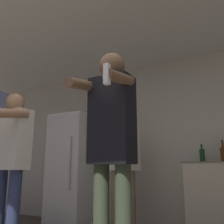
# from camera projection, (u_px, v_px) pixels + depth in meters

# --- Properties ---
(wall_back) EXTENTS (7.00, 0.06, 2.55)m
(wall_back) POSITION_uv_depth(u_px,v_px,m) (161.00, 142.00, 3.85)
(wall_back) COLOR beige
(wall_back) RESTS_ON ground_plane
(ceiling_slab) EXTENTS (7.00, 3.50, 0.05)m
(ceiling_slab) POSITION_uv_depth(u_px,v_px,m) (115.00, 14.00, 2.83)
(ceiling_slab) COLOR silver
(ceiling_slab) RESTS_ON wall_back
(refrigerator) EXTENTS (0.64, 0.73, 1.73)m
(refrigerator) POSITION_uv_depth(u_px,v_px,m) (74.00, 169.00, 4.05)
(refrigerator) COLOR white
(refrigerator) RESTS_ON ground_plane
(bottle_brown_liquor) EXTENTS (0.07, 0.07, 0.24)m
(bottle_brown_liquor) POSITION_uv_depth(u_px,v_px,m) (202.00, 155.00, 3.31)
(bottle_brown_liquor) COLOR #194723
(bottle_brown_liquor) RESTS_ON counter
(bottle_red_label) EXTENTS (0.08, 0.08, 0.28)m
(bottle_red_label) POSITION_uv_depth(u_px,v_px,m) (223.00, 154.00, 3.19)
(bottle_red_label) COLOR #563314
(bottle_red_label) RESTS_ON counter
(person_woman_foreground) EXTENTS (0.40, 0.47, 1.78)m
(person_woman_foreground) POSITION_uv_depth(u_px,v_px,m) (111.00, 142.00, 1.87)
(person_woman_foreground) COLOR #38422D
(person_woman_foreground) RESTS_ON ground_plane
(person_man_side) EXTENTS (0.55, 0.50, 1.70)m
(person_man_side) POSITION_uv_depth(u_px,v_px,m) (10.00, 154.00, 2.68)
(person_man_side) COLOR navy
(person_man_side) RESTS_ON ground_plane
(person_spectator_back) EXTENTS (0.62, 0.64, 1.69)m
(person_spectator_back) POSITION_uv_depth(u_px,v_px,m) (122.00, 160.00, 3.32)
(person_spectator_back) COLOR #75664C
(person_spectator_back) RESTS_ON ground_plane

